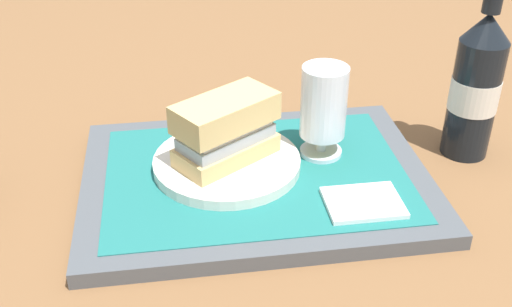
{
  "coord_description": "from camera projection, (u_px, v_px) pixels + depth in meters",
  "views": [
    {
      "loc": [
        -0.1,
        -0.66,
        0.46
      ],
      "look_at": [
        0.0,
        0.0,
        0.05
      ],
      "focal_mm": 43.91,
      "sensor_mm": 36.0,
      "label": 1
    }
  ],
  "objects": [
    {
      "name": "sandwich",
      "position": [
        228.0,
        128.0,
        0.78
      ],
      "size": [
        0.14,
        0.13,
        0.08
      ],
      "rotation": [
        0.0,
        0.0,
        0.59
      ],
      "color": "tan",
      "rests_on": "plate"
    },
    {
      "name": "placemat",
      "position": [
        256.0,
        173.0,
        0.8
      ],
      "size": [
        0.38,
        0.27,
        0.0
      ],
      "primitive_type": "cube",
      "color": "#1E6B66",
      "rests_on": "tray"
    },
    {
      "name": "napkin_folded",
      "position": [
        363.0,
        203.0,
        0.74
      ],
      "size": [
        0.09,
        0.07,
        0.01
      ],
      "primitive_type": "cube",
      "color": "white",
      "rests_on": "placemat"
    },
    {
      "name": "beer_bottle",
      "position": [
        476.0,
        84.0,
        0.83
      ],
      "size": [
        0.07,
        0.07,
        0.27
      ],
      "color": "black",
      "rests_on": "ground_plane"
    },
    {
      "name": "beer_glass",
      "position": [
        323.0,
        108.0,
        0.8
      ],
      "size": [
        0.06,
        0.06,
        0.12
      ],
      "color": "silver",
      "rests_on": "placemat"
    },
    {
      "name": "tray",
      "position": [
        256.0,
        180.0,
        0.81
      ],
      "size": [
        0.44,
        0.32,
        0.02
      ],
      "primitive_type": "cube",
      "color": "#4C5156",
      "rests_on": "ground_plane"
    },
    {
      "name": "ground_plane",
      "position": [
        256.0,
        186.0,
        0.81
      ],
      "size": [
        3.0,
        3.0,
        0.0
      ],
      "primitive_type": "plane",
      "color": "brown"
    },
    {
      "name": "plate",
      "position": [
        227.0,
        163.0,
        0.81
      ],
      "size": [
        0.19,
        0.19,
        0.01
      ],
      "primitive_type": "cylinder",
      "color": "silver",
      "rests_on": "placemat"
    }
  ]
}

